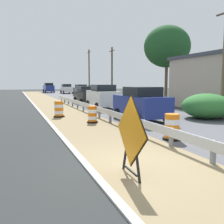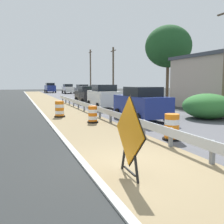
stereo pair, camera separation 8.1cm
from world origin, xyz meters
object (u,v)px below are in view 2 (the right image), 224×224
utility_pole_mid (113,72)px  car_trailing_near_lane (68,89)px  traffic_barrel_nearest (172,128)px  traffic_barrel_close (93,115)px  car_lead_near_lane (141,104)px  utility_pole_far (90,72)px  car_trailing_far_lane (87,95)px  car_distant_a (98,92)px  traffic_barrel_mid (60,110)px  car_lead_far_lane (104,97)px  warning_sign_diamond (129,134)px  car_mid_far_lane (83,90)px  car_distant_b (50,88)px

utility_pole_mid → car_trailing_near_lane: bearing=98.4°
car_trailing_near_lane → utility_pole_mid: bearing=8.3°
traffic_barrel_nearest → traffic_barrel_close: 5.61m
traffic_barrel_nearest → car_lead_near_lane: car_lead_near_lane is taller
car_lead_near_lane → utility_pole_far: bearing=-12.6°
car_trailing_far_lane → utility_pole_far: 18.93m
traffic_barrel_close → car_distant_a: size_ratio=0.21×
traffic_barrel_mid → car_lead_far_lane: (4.62, 4.30, 0.58)m
warning_sign_diamond → utility_pole_far: 40.61m
car_mid_far_lane → traffic_barrel_mid: bearing=-19.5°
car_trailing_far_lane → utility_pole_mid: (5.65, 6.54, 2.81)m
warning_sign_diamond → car_lead_far_lane: car_lead_far_lane is taller
car_mid_far_lane → car_trailing_far_lane: 15.53m
traffic_barrel_mid → car_lead_far_lane: size_ratio=0.23×
traffic_barrel_mid → car_trailing_far_lane: bearing=65.1°
traffic_barrel_nearest → utility_pole_mid: bearing=74.1°
car_lead_far_lane → utility_pole_far: (5.53, 23.45, 3.21)m
utility_pole_mid → car_trailing_far_lane: bearing=-130.8°
warning_sign_diamond → utility_pole_far: (10.24, 39.17, 3.20)m
car_distant_a → utility_pole_far: utility_pole_far is taller
warning_sign_diamond → car_trailing_near_lane: 47.60m
traffic_barrel_mid → car_distant_b: bearing=83.8°
traffic_barrel_nearest → car_mid_far_lane: (4.76, 33.56, 0.50)m
traffic_barrel_mid → car_distant_b: car_distant_b is taller
warning_sign_diamond → car_distant_b: 52.70m
car_distant_a → car_lead_near_lane: bearing=-11.7°
traffic_barrel_nearest → traffic_barrel_mid: size_ratio=0.99×
car_lead_near_lane → car_trailing_near_lane: 38.93m
car_lead_near_lane → car_distant_a: size_ratio=0.90×
car_lead_far_lane → utility_pole_mid: size_ratio=0.64×
traffic_barrel_close → car_lead_far_lane: bearing=66.6°
car_lead_near_lane → car_lead_far_lane: (0.11, 7.55, 0.03)m
traffic_barrel_mid → utility_pole_mid: utility_pole_mid is taller
traffic_barrel_close → traffic_barrel_mid: (-1.41, 3.12, 0.05)m
traffic_barrel_mid → car_mid_far_lane: car_mid_far_lane is taller
traffic_barrel_nearest → car_trailing_near_lane: bearing=84.5°
traffic_barrel_close → utility_pole_far: bearing=74.2°
traffic_barrel_nearest → car_mid_far_lane: 33.90m
car_trailing_near_lane → car_distant_b: car_distant_b is taller
traffic_barrel_mid → car_trailing_far_lane: (4.61, 9.95, 0.47)m
car_mid_far_lane → car_trailing_far_lane: bearing=-14.3°
traffic_barrel_close → car_distant_a: (6.31, 18.75, 0.54)m
car_mid_far_lane → utility_pole_mid: 9.36m
warning_sign_diamond → utility_pole_mid: size_ratio=0.28×
traffic_barrel_nearest → car_lead_far_lane: bearing=83.6°
car_trailing_far_lane → car_distant_b: (-0.18, 31.14, 0.14)m
warning_sign_diamond → traffic_barrel_nearest: size_ratio=1.92×
car_lead_far_lane → car_distant_b: size_ratio=0.98×
car_lead_far_lane → utility_pole_mid: bearing=-23.0°
warning_sign_diamond → traffic_barrel_close: (1.51, 8.29, -0.63)m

